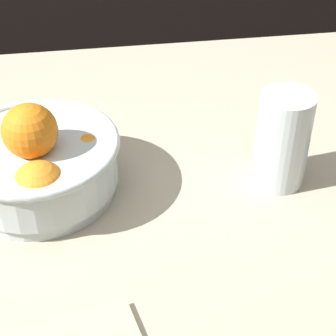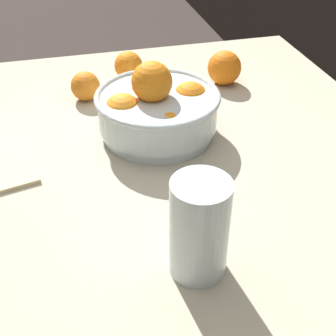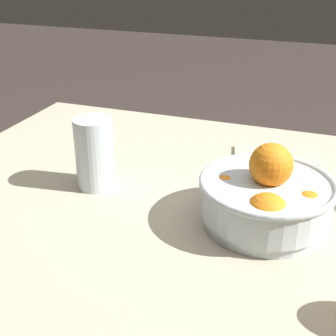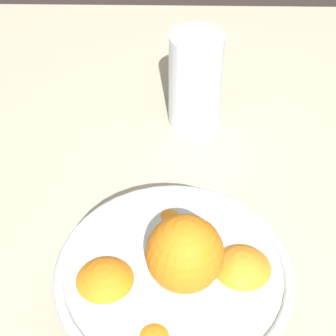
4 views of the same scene
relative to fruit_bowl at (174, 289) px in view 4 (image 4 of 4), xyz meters
The scene contains 3 objects.
dining_table 0.21m from the fruit_bowl, ahead, with size 1.25×1.02×0.77m.
fruit_bowl is the anchor object (origin of this frame).
juice_glass 0.38m from the fruit_bowl, ahead, with size 0.08×0.08×0.16m.
Camera 4 is at (-0.52, 0.01, 1.34)m, focal length 60.00 mm.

